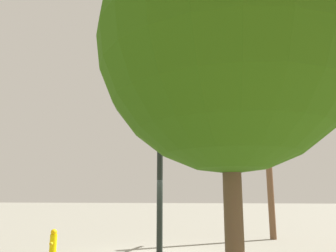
% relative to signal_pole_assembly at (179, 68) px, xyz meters
% --- Properties ---
extents(signal_pole_assembly, '(5.57, 2.60, 7.29)m').
position_rel_signal_pole_assembly_xyz_m(signal_pole_assembly, '(0.00, 0.00, 0.00)').
color(signal_pole_assembly, black).
rests_on(signal_pole_assembly, ground_plane).
extents(utility_pole, '(1.78, 0.55, 8.85)m').
position_rel_signal_pole_assembly_xyz_m(utility_pole, '(-7.35, 3.76, -1.03)').
color(utility_pole, brown).
rests_on(utility_pole, ground_plane).
extents(fire_hydrant, '(0.33, 0.24, 0.83)m').
position_rel_signal_pole_assembly_xyz_m(fire_hydrant, '(-2.79, -4.66, -5.16)').
color(fire_hydrant, '#E5C504').
rests_on(fire_hydrant, ground_plane).
extents(tree_mid, '(3.93, 3.93, 6.27)m').
position_rel_signal_pole_assembly_xyz_m(tree_mid, '(4.01, 1.02, -1.28)').
color(tree_mid, brown).
rests_on(tree_mid, ground_plane).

